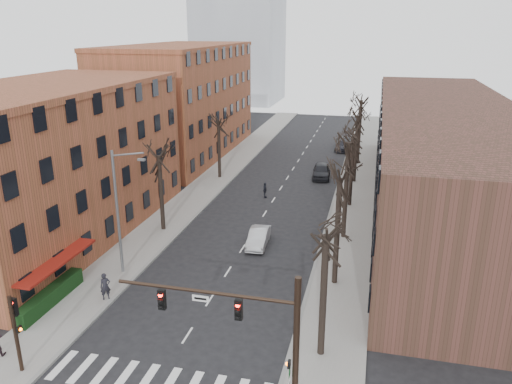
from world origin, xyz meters
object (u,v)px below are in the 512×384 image
Objects in this scene: parked_car_mid at (343,145)px; silver_sedan at (259,237)px; parked_car_near at (321,171)px; pedestrian_a at (105,286)px.

silver_sedan is at bearing -95.53° from parked_car_mid.
pedestrian_a is at bearing -112.85° from parked_car_near.
parked_car_near is 14.25m from parked_car_mid.
parked_car_near is 2.74× the size of pedestrian_a.
pedestrian_a is at bearing -128.44° from silver_sedan.
parked_car_mid is 46.34m from pedestrian_a.
silver_sedan is 20.25m from parked_car_near.
silver_sedan is 13.00m from pedestrian_a.
parked_car_near is at bearing -94.27° from parked_car_mid.
parked_car_mid reaches higher than silver_sedan.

